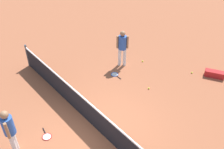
# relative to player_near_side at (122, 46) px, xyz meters

# --- Properties ---
(ground_plane) EXTENTS (40.00, 40.00, 0.00)m
(ground_plane) POSITION_rel_player_near_side_xyz_m (-2.33, 3.19, -1.01)
(ground_plane) COLOR #9E5638
(court_net) EXTENTS (10.09, 0.09, 1.07)m
(court_net) POSITION_rel_player_near_side_xyz_m (-2.33, 3.19, -0.51)
(court_net) COLOR #4C4C51
(court_net) RESTS_ON ground_plane
(player_near_side) EXTENTS (0.48, 0.48, 1.70)m
(player_near_side) POSITION_rel_player_near_side_xyz_m (0.00, 0.00, 0.00)
(player_near_side) COLOR white
(player_near_side) RESTS_ON ground_plane
(player_far_side) EXTENTS (0.50, 0.46, 1.70)m
(player_far_side) POSITION_rel_player_near_side_xyz_m (-1.33, 5.60, 0.00)
(player_far_side) COLOR white
(player_far_side) RESTS_ON ground_plane
(tennis_racket_near_player) EXTENTS (0.59, 0.33, 0.03)m
(tennis_racket_near_player) POSITION_rel_player_near_side_xyz_m (-0.36, 0.73, -1.00)
(tennis_racket_near_player) COLOR blue
(tennis_racket_near_player) RESTS_ON ground_plane
(tennis_racket_far_player) EXTENTS (0.60, 0.37, 0.03)m
(tennis_racket_far_player) POSITION_rel_player_near_side_xyz_m (-1.42, 4.62, -1.00)
(tennis_racket_far_player) COLOR red
(tennis_racket_far_player) RESTS_ON ground_plane
(tennis_ball_near_player) EXTENTS (0.07, 0.07, 0.07)m
(tennis_ball_near_player) POSITION_rel_player_near_side_xyz_m (-1.95, 0.32, -0.98)
(tennis_ball_near_player) COLOR #C6E033
(tennis_ball_near_player) RESTS_ON ground_plane
(tennis_ball_by_net) EXTENTS (0.07, 0.07, 0.07)m
(tennis_ball_by_net) POSITION_rel_player_near_side_xyz_m (-2.45, -1.86, -0.98)
(tennis_ball_by_net) COLOR #C6E033
(tennis_ball_by_net) RESTS_ON ground_plane
(tennis_ball_baseline) EXTENTS (0.07, 0.07, 0.07)m
(tennis_ball_baseline) POSITION_rel_player_near_side_xyz_m (-0.43, -0.89, -0.98)
(tennis_ball_baseline) COLOR #C6E033
(tennis_ball_baseline) RESTS_ON ground_plane
(equipment_bag) EXTENTS (0.84, 0.63, 0.28)m
(equipment_bag) POSITION_rel_player_near_side_xyz_m (-3.23, -2.40, -0.87)
(equipment_bag) COLOR #B21E1E
(equipment_bag) RESTS_ON ground_plane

